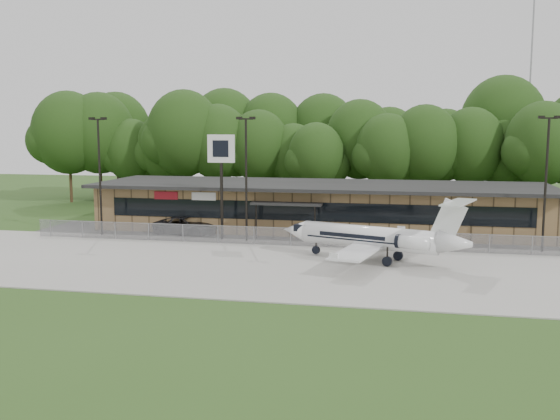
% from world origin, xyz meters
% --- Properties ---
extents(ground, '(160.00, 160.00, 0.00)m').
position_xyz_m(ground, '(0.00, 0.00, 0.00)').
color(ground, '#2F4F1C').
rests_on(ground, ground).
extents(apron, '(64.00, 18.00, 0.08)m').
position_xyz_m(apron, '(0.00, 8.00, 0.04)').
color(apron, '#9E9B93').
rests_on(apron, ground).
extents(parking_lot, '(50.00, 9.00, 0.06)m').
position_xyz_m(parking_lot, '(0.00, 19.50, 0.03)').
color(parking_lot, '#383835').
rests_on(parking_lot, ground).
extents(terminal, '(41.00, 11.65, 4.30)m').
position_xyz_m(terminal, '(-0.00, 23.94, 2.18)').
color(terminal, brown).
rests_on(terminal, ground).
extents(fence, '(46.00, 0.04, 1.52)m').
position_xyz_m(fence, '(0.00, 15.00, 0.78)').
color(fence, gray).
rests_on(fence, ground).
extents(treeline, '(72.00, 12.00, 15.00)m').
position_xyz_m(treeline, '(0.00, 42.00, 7.50)').
color(treeline, black).
rests_on(treeline, ground).
extents(radio_mast, '(0.20, 0.20, 25.00)m').
position_xyz_m(radio_mast, '(22.00, 48.00, 12.50)').
color(radio_mast, gray).
rests_on(radio_mast, ground).
extents(light_pole_left, '(1.55, 0.30, 10.23)m').
position_xyz_m(light_pole_left, '(-18.00, 16.50, 5.98)').
color(light_pole_left, black).
rests_on(light_pole_left, ground).
extents(light_pole_mid, '(1.55, 0.30, 10.23)m').
position_xyz_m(light_pole_mid, '(-5.00, 16.50, 5.98)').
color(light_pole_mid, black).
rests_on(light_pole_mid, ground).
extents(light_pole_right, '(1.55, 0.30, 10.23)m').
position_xyz_m(light_pole_right, '(18.00, 16.50, 5.98)').
color(light_pole_right, black).
rests_on(light_pole_right, ground).
extents(business_jet, '(13.94, 12.48, 4.74)m').
position_xyz_m(business_jet, '(5.89, 10.46, 1.70)').
color(business_jet, white).
rests_on(business_jet, ground).
extents(suv, '(6.14, 3.63, 1.60)m').
position_xyz_m(suv, '(-11.07, 18.64, 0.80)').
color(suv, '#2A2A2D').
rests_on(suv, ground).
extents(pole_sign, '(2.31, 0.36, 8.79)m').
position_xyz_m(pole_sign, '(-7.20, 16.79, 6.72)').
color(pole_sign, black).
rests_on(pole_sign, ground).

